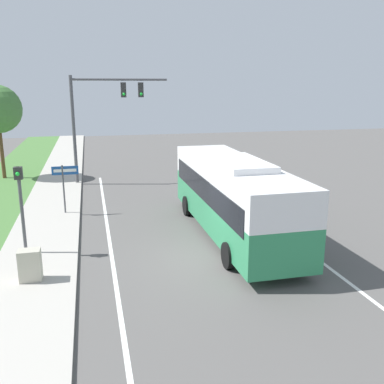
{
  "coord_description": "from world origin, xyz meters",
  "views": [
    {
      "loc": [
        -4.15,
        -13.89,
        6.09
      ],
      "look_at": [
        -0.04,
        3.19,
        1.68
      ],
      "focal_mm": 40.0,
      "sensor_mm": 36.0,
      "label": 1
    }
  ],
  "objects": [
    {
      "name": "ground_plane",
      "position": [
        0.0,
        0.0,
        0.0
      ],
      "size": [
        80.0,
        80.0,
        0.0
      ],
      "primitive_type": "plane",
      "color": "#565451"
    },
    {
      "name": "utility_cabinet",
      "position": [
        -6.18,
        -0.67,
        0.63
      ],
      "size": [
        0.67,
        0.48,
        1.01
      ],
      "color": "#B7B29E",
      "rests_on": "sidewalk"
    },
    {
      "name": "lane_divider_near",
      "position": [
        -3.6,
        0.0,
        0.0
      ],
      "size": [
        0.14,
        30.0,
        0.01
      ],
      "color": "silver",
      "rests_on": "ground_plane"
    },
    {
      "name": "street_sign",
      "position": [
        -5.41,
        6.74,
        1.71
      ],
      "size": [
        1.22,
        0.08,
        2.43
      ],
      "color": "#4C4C51",
      "rests_on": "ground_plane"
    },
    {
      "name": "signal_gantry",
      "position": [
        -3.31,
        13.4,
        4.73
      ],
      "size": [
        5.93,
        0.41,
        6.66
      ],
      "color": "#4C4C51",
      "rests_on": "ground_plane"
    },
    {
      "name": "bus",
      "position": [
        1.43,
        2.18,
        1.8
      ],
      "size": [
        2.66,
        10.26,
        3.3
      ],
      "color": "#2D8956",
      "rests_on": "ground_plane"
    },
    {
      "name": "sidewalk",
      "position": [
        -6.2,
        0.0,
        0.06
      ],
      "size": [
        2.8,
        80.0,
        0.12
      ],
      "color": "#ADA89E",
      "rests_on": "ground_plane"
    },
    {
      "name": "pedestrian_signal",
      "position": [
        -6.65,
        1.79,
        2.24
      ],
      "size": [
        0.28,
        0.34,
        3.31
      ],
      "color": "#4C4C51",
      "rests_on": "ground_plane"
    },
    {
      "name": "lane_divider_far",
      "position": [
        3.6,
        0.0,
        0.0
      ],
      "size": [
        0.14,
        30.0,
        0.01
      ],
      "color": "silver",
      "rests_on": "ground_plane"
    }
  ]
}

